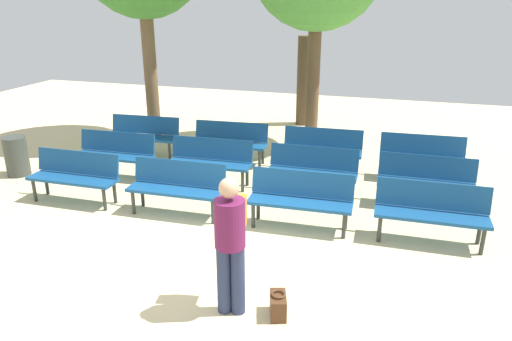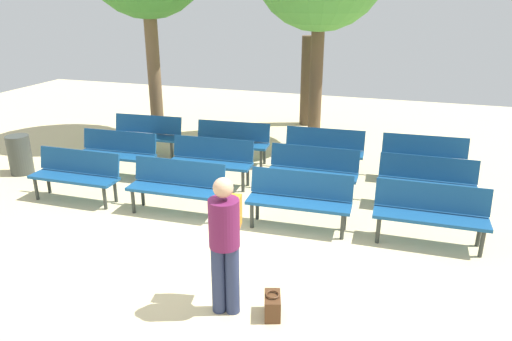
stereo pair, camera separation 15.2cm
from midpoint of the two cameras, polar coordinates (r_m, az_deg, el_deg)
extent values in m
plane|color=beige|center=(6.56, -5.95, -11.55)|extent=(24.00, 24.00, 0.00)
cube|color=navy|center=(8.92, -20.38, -0.84)|extent=(1.61, 0.46, 0.05)
cube|color=navy|center=(8.99, -19.82, 1.06)|extent=(1.60, 0.14, 0.40)
cylinder|color=#2D332D|center=(9.31, -24.24, -2.00)|extent=(0.06, 0.06, 0.40)
cylinder|color=#2D332D|center=(8.48, -17.05, -3.16)|extent=(0.06, 0.06, 0.40)
cylinder|color=#2D332D|center=(9.54, -23.01, -1.31)|extent=(0.06, 0.06, 0.40)
cylinder|color=#2D332D|center=(8.73, -15.90, -2.38)|extent=(0.06, 0.06, 0.40)
cube|color=navy|center=(7.95, -9.06, -2.29)|extent=(1.61, 0.48, 0.05)
cube|color=navy|center=(8.03, -8.56, -0.16)|extent=(1.60, 0.17, 0.40)
cylinder|color=#2D332D|center=(8.22, -13.88, -3.60)|extent=(0.06, 0.06, 0.40)
cylinder|color=#2D332D|center=(7.65, -4.70, -4.89)|extent=(0.06, 0.06, 0.40)
cylinder|color=#2D332D|center=(8.48, -12.82, -2.77)|extent=(0.06, 0.06, 0.40)
cylinder|color=#2D332D|center=(7.92, -3.88, -3.95)|extent=(0.06, 0.06, 0.40)
cube|color=navy|center=(7.40, 5.66, -3.90)|extent=(1.62, 0.50, 0.05)
cube|color=navy|center=(7.49, 6.00, -1.58)|extent=(1.60, 0.19, 0.40)
cylinder|color=#2D332D|center=(7.49, 0.08, -5.39)|extent=(0.06, 0.06, 0.40)
cylinder|color=#2D332D|center=(7.28, 10.83, -6.59)|extent=(0.06, 0.06, 0.40)
cylinder|color=#2D332D|center=(7.77, 0.72, -4.41)|extent=(0.06, 0.06, 0.40)
cylinder|color=#2D332D|center=(7.57, 11.06, -5.52)|extent=(0.06, 0.06, 0.40)
cube|color=navy|center=(7.37, 20.55, -5.28)|extent=(1.61, 0.47, 0.05)
cube|color=navy|center=(7.46, 20.71, -2.93)|extent=(1.60, 0.15, 0.40)
cylinder|color=#2D332D|center=(7.30, 14.89, -6.88)|extent=(0.06, 0.06, 0.40)
cylinder|color=#2D332D|center=(7.42, 25.80, -7.86)|extent=(0.06, 0.06, 0.40)
cylinder|color=#2D332D|center=(7.59, 15.01, -5.81)|extent=(0.06, 0.06, 0.40)
cylinder|color=#2D332D|center=(7.71, 25.49, -6.77)|extent=(0.06, 0.06, 0.40)
cube|color=navy|center=(9.90, -15.95, 1.72)|extent=(1.62, 0.51, 0.05)
cube|color=navy|center=(9.99, -15.50, 3.41)|extent=(1.60, 0.19, 0.40)
cylinder|color=#2D332D|center=(10.22, -19.65, 0.54)|extent=(0.06, 0.06, 0.40)
cylinder|color=#2D332D|center=(9.51, -12.69, -0.20)|extent=(0.06, 0.06, 0.40)
cylinder|color=#2D332D|center=(10.47, -18.67, 1.11)|extent=(0.06, 0.06, 0.40)
cylinder|color=#2D332D|center=(9.77, -11.82, 0.43)|extent=(0.06, 0.06, 0.40)
cube|color=navy|center=(9.09, -5.03, 0.80)|extent=(1.62, 0.51, 0.05)
cube|color=navy|center=(9.19, -4.65, 2.65)|extent=(1.60, 0.19, 0.40)
cylinder|color=#2D332D|center=(9.29, -9.39, -0.46)|extent=(0.06, 0.06, 0.40)
cylinder|color=#2D332D|center=(8.82, -1.07, -1.32)|extent=(0.06, 0.06, 0.40)
cylinder|color=#2D332D|center=(9.56, -8.60, 0.19)|extent=(0.06, 0.06, 0.40)
cylinder|color=#2D332D|center=(9.10, -0.50, -0.61)|extent=(0.06, 0.06, 0.40)
cube|color=navy|center=(8.61, 7.16, -0.42)|extent=(1.61, 0.46, 0.05)
cube|color=navy|center=(8.71, 7.47, 1.53)|extent=(1.60, 0.14, 0.40)
cylinder|color=#2D332D|center=(8.68, 2.36, -1.70)|extent=(0.06, 0.06, 0.40)
cylinder|color=#2D332D|center=(8.46, 11.56, -2.72)|extent=(0.06, 0.06, 0.40)
cylinder|color=#2D332D|center=(8.97, 2.88, -0.97)|extent=(0.06, 0.06, 0.40)
cylinder|color=#2D332D|center=(8.76, 11.79, -1.93)|extent=(0.06, 0.06, 0.40)
cube|color=navy|center=(8.55, 20.09, -1.70)|extent=(1.61, 0.46, 0.05)
cube|color=navy|center=(8.65, 20.24, 0.29)|extent=(1.60, 0.14, 0.40)
cylinder|color=#2D332D|center=(8.46, 15.22, -3.03)|extent=(0.06, 0.06, 0.40)
cylinder|color=#2D332D|center=(8.56, 24.60, -3.96)|extent=(0.06, 0.06, 0.40)
cylinder|color=#2D332D|center=(8.76, 15.33, -2.24)|extent=(0.06, 0.06, 0.40)
cylinder|color=#2D332D|center=(8.86, 24.39, -3.14)|extent=(0.06, 0.06, 0.40)
cube|color=navy|center=(11.05, -12.67, 3.92)|extent=(1.62, 0.54, 0.05)
cube|color=navy|center=(11.16, -12.31, 5.42)|extent=(1.60, 0.22, 0.40)
cylinder|color=#2D332D|center=(11.30, -16.12, 2.78)|extent=(0.06, 0.06, 0.40)
cylinder|color=#2D332D|center=(10.68, -9.59, 2.30)|extent=(0.06, 0.06, 0.40)
cylinder|color=#2D332D|center=(11.57, -15.35, 3.25)|extent=(0.06, 0.06, 0.40)
cylinder|color=#2D332D|center=(10.96, -8.93, 2.81)|extent=(0.06, 0.06, 0.40)
cube|color=navy|center=(10.24, -2.57, 3.11)|extent=(1.63, 0.54, 0.05)
cube|color=navy|center=(10.35, -2.28, 4.73)|extent=(1.60, 0.23, 0.40)
cylinder|color=#2D332D|center=(10.38, -6.52, 1.92)|extent=(0.06, 0.06, 0.40)
cylinder|color=#2D332D|center=(9.99, 1.04, 1.32)|extent=(0.06, 0.06, 0.40)
cylinder|color=#2D332D|center=(10.66, -5.92, 2.45)|extent=(0.06, 0.06, 0.40)
cylinder|color=#2D332D|center=(10.29, 1.44, 1.88)|extent=(0.06, 0.06, 0.40)
cube|color=navy|center=(9.81, 8.43, 2.14)|extent=(1.62, 0.52, 0.05)
cube|color=navy|center=(9.93, 8.64, 3.83)|extent=(1.60, 0.21, 0.40)
cylinder|color=#2D332D|center=(9.83, 4.20, 0.94)|extent=(0.06, 0.06, 0.40)
cylinder|color=#2D332D|center=(9.69, 12.35, 0.22)|extent=(0.06, 0.06, 0.40)
cylinder|color=#2D332D|center=(10.13, 4.54, 1.52)|extent=(0.06, 0.06, 0.40)
cylinder|color=#2D332D|center=(9.99, 12.46, 0.82)|extent=(0.06, 0.06, 0.40)
cube|color=navy|center=(9.79, 19.74, 1.10)|extent=(1.62, 0.51, 0.05)
cube|color=navy|center=(9.91, 19.84, 2.80)|extent=(1.60, 0.20, 0.40)
cylinder|color=#2D332D|center=(9.68, 15.52, -0.09)|extent=(0.06, 0.06, 0.40)
cylinder|color=#2D332D|center=(9.81, 23.69, -0.84)|extent=(0.06, 0.06, 0.40)
cylinder|color=#2D332D|center=(9.98, 15.54, 0.53)|extent=(0.06, 0.06, 0.40)
cylinder|color=#2D332D|center=(10.10, 23.47, -0.20)|extent=(0.06, 0.06, 0.40)
cylinder|color=#4C3A28|center=(13.38, 6.56, 10.49)|extent=(0.42, 0.42, 2.40)
cylinder|color=brown|center=(11.37, 7.54, 10.84)|extent=(0.30, 0.30, 3.23)
cylinder|color=brown|center=(12.14, -11.69, 11.72)|extent=(0.32, 0.32, 3.45)
cylinder|color=navy|center=(5.54, -2.01, -12.83)|extent=(0.16, 0.16, 0.85)
cylinder|color=navy|center=(5.56, -3.68, -12.69)|extent=(0.16, 0.16, 0.85)
cylinder|color=#601947|center=(5.20, -2.98, -6.29)|extent=(0.39, 0.39, 0.55)
sphere|color=tan|center=(5.03, -3.07, -2.06)|extent=(0.22, 0.22, 0.22)
cube|color=orange|center=(5.42, -2.48, -4.81)|extent=(0.31, 0.23, 0.36)
cube|color=#4C2D19|center=(5.65, 2.77, -15.75)|extent=(0.27, 0.36, 0.26)
torus|color=#4C2D19|center=(5.56, 2.80, -14.50)|extent=(0.16, 0.16, 0.02)
cylinder|color=#383D38|center=(10.75, -25.90, 1.70)|extent=(0.45, 0.45, 0.79)
camera|label=1|loc=(0.08, -89.48, 0.19)|focal=33.66mm
camera|label=2|loc=(0.08, 90.52, -0.19)|focal=33.66mm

